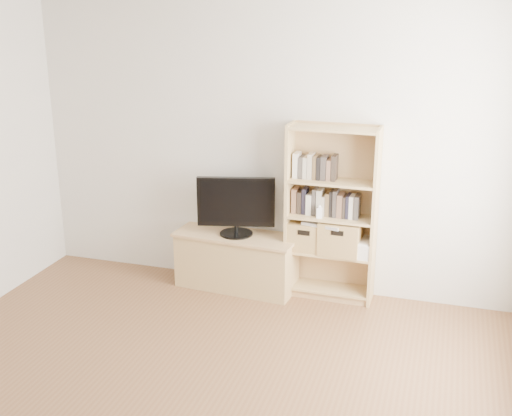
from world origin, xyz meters
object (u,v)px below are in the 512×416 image
at_px(laptop, 325,223).
at_px(baby_monitor, 319,213).
at_px(bookshelf, 331,214).
at_px(basket_left, 307,235).
at_px(television, 236,206).
at_px(basket_right, 341,237).
at_px(tv_stand, 237,262).

bearing_deg(laptop, baby_monitor, -106.10).
relative_size(bookshelf, laptop, 4.50).
xyz_separation_m(basket_left, laptop, (0.16, -0.01, 0.14)).
bearing_deg(baby_monitor, television, 165.42).
xyz_separation_m(baby_monitor, basket_left, (-0.12, 0.09, -0.25)).
distance_m(television, basket_left, 0.70).
bearing_deg(bookshelf, baby_monitor, -135.00).
relative_size(basket_right, laptop, 1.02).
distance_m(bookshelf, laptop, 0.10).
bearing_deg(tv_stand, laptop, 8.12).
relative_size(basket_left, laptop, 0.89).
height_order(television, basket_left, television).
bearing_deg(basket_right, tv_stand, -172.58).
height_order(tv_stand, bookshelf, bookshelf).
distance_m(bookshelf, basket_right, 0.23).
bearing_deg(baby_monitor, basket_left, 131.95).
xyz_separation_m(bookshelf, television, (-0.87, -0.07, 0.01)).
xyz_separation_m(tv_stand, bookshelf, (0.87, 0.07, 0.54)).
xyz_separation_m(television, basket_right, (0.96, 0.06, -0.22)).
xyz_separation_m(television, baby_monitor, (0.78, -0.02, 0.02)).
distance_m(bookshelf, basket_left, 0.31).
bearing_deg(bookshelf, laptop, -162.68).
distance_m(television, baby_monitor, 0.78).
bearing_deg(bookshelf, basket_right, -2.60).
height_order(basket_right, laptop, basket_right).
height_order(bookshelf, basket_left, bookshelf).
distance_m(basket_left, basket_right, 0.31).
height_order(bookshelf, baby_monitor, bookshelf).
bearing_deg(bookshelf, basket_left, -178.81).
distance_m(tv_stand, basket_left, 0.73).
distance_m(tv_stand, basket_right, 1.02).
xyz_separation_m(tv_stand, baby_monitor, (0.78, -0.02, 0.57)).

